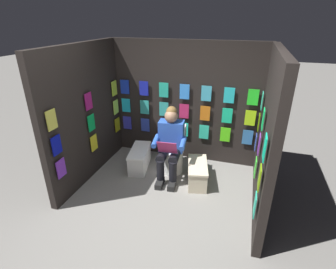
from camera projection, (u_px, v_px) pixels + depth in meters
ground_plane at (144, 231)px, 3.29m from camera, size 30.00×30.00×0.00m
display_wall_back at (185, 103)px, 4.65m from camera, size 2.71×0.14×2.13m
display_wall_left at (267, 136)px, 3.36m from camera, size 0.14×2.02×2.13m
display_wall_right at (86, 114)px, 4.10m from camera, size 0.14×2.02×2.13m
toilet at (173, 152)px, 4.50m from camera, size 0.43×0.57×0.77m
person_reading at (170, 144)px, 4.19m from camera, size 0.55×0.71×1.19m
comic_longbox_near at (197, 173)px, 4.19m from camera, size 0.44×0.71×0.34m
comic_longbox_far at (140, 158)px, 4.59m from camera, size 0.42×0.74×0.36m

